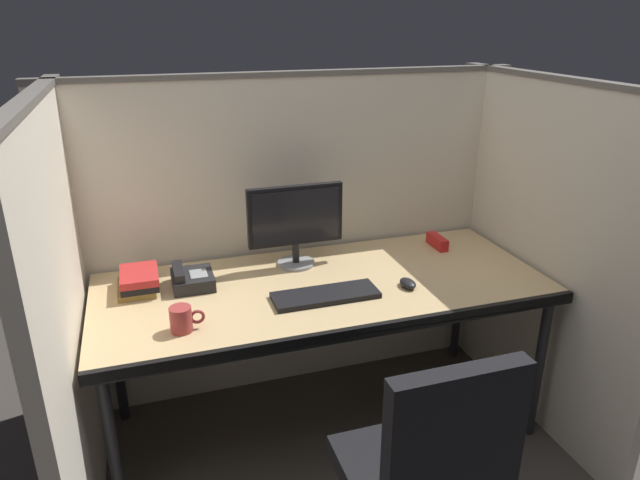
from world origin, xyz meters
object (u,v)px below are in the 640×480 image
(desk, at_px, (324,295))
(keyboard_main, at_px, (326,295))
(red_stapler, at_px, (437,241))
(monitor_center, at_px, (295,220))
(coffee_mug, at_px, (182,319))
(book_stack, at_px, (139,281))
(desk_phone, at_px, (191,279))
(computer_mouse, at_px, (408,283))

(desk, distance_m, keyboard_main, 0.13)
(red_stapler, bearing_deg, monitor_center, 179.69)
(desk, bearing_deg, coffee_mug, -161.50)
(monitor_center, height_order, red_stapler, monitor_center)
(desk, relative_size, coffee_mug, 15.08)
(book_stack, relative_size, coffee_mug, 1.75)
(keyboard_main, distance_m, red_stapler, 0.78)
(keyboard_main, bearing_deg, desk_phone, 151.56)
(book_stack, bearing_deg, keyboard_main, -22.81)
(book_stack, height_order, desk_phone, desk_phone)
(monitor_center, height_order, book_stack, monitor_center)
(red_stapler, xyz_separation_m, book_stack, (-1.41, -0.05, 0.01))
(computer_mouse, xyz_separation_m, red_stapler, (0.33, 0.36, 0.01))
(desk, xyz_separation_m, computer_mouse, (0.33, -0.13, 0.07))
(monitor_center, distance_m, red_stapler, 0.74)
(computer_mouse, bearing_deg, red_stapler, 47.24)
(book_stack, xyz_separation_m, desk_phone, (0.21, -0.03, -0.01))
(book_stack, bearing_deg, desk, -13.97)
(computer_mouse, height_order, book_stack, book_stack)
(monitor_center, relative_size, book_stack, 1.95)
(monitor_center, relative_size, desk_phone, 2.26)
(computer_mouse, relative_size, red_stapler, 0.64)
(monitor_center, distance_m, book_stack, 0.71)
(desk, relative_size, red_stapler, 12.67)
(monitor_center, bearing_deg, keyboard_main, -85.92)
(coffee_mug, bearing_deg, monitor_center, 38.82)
(keyboard_main, xyz_separation_m, book_stack, (-0.71, 0.30, 0.03))
(book_stack, distance_m, coffee_mug, 0.41)
(book_stack, bearing_deg, coffee_mug, -70.08)
(keyboard_main, relative_size, red_stapler, 2.87)
(desk, relative_size, desk_phone, 10.00)
(keyboard_main, xyz_separation_m, computer_mouse, (0.36, -0.01, 0.01))
(computer_mouse, height_order, desk_phone, desk_phone)
(book_stack, bearing_deg, computer_mouse, -16.26)
(red_stapler, bearing_deg, computer_mouse, -132.76)
(coffee_mug, bearing_deg, desk, 18.50)
(computer_mouse, xyz_separation_m, coffee_mug, (-0.93, -0.08, 0.03))
(desk, bearing_deg, red_stapler, 19.53)
(desk_phone, height_order, coffee_mug, coffee_mug)
(computer_mouse, height_order, red_stapler, red_stapler)
(computer_mouse, bearing_deg, monitor_center, 136.47)
(desk, bearing_deg, desk_phone, 163.56)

